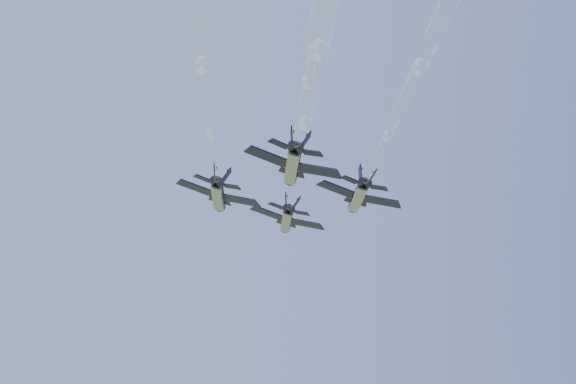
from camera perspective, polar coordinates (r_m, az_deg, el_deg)
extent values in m
cylinder|color=black|center=(120.34, -0.07, -1.94)|extent=(3.69, 11.80, 1.85)
cone|color=black|center=(127.16, -0.20, -2.60)|extent=(2.19, 2.55, 1.85)
ellipsoid|color=black|center=(123.37, -0.06, -2.02)|extent=(1.35, 2.25, 0.93)
cube|color=gray|center=(120.22, -0.14, -2.20)|extent=(3.03, 10.55, 0.74)
cube|color=black|center=(119.74, -1.44, -1.52)|extent=(5.32, 3.54, 1.54)
cube|color=#E0AB0B|center=(121.21, -1.44, -1.63)|extent=(4.80, 1.04, 1.53)
cube|color=black|center=(119.62, 1.31, -2.30)|extent=(5.69, 4.76, 1.54)
cube|color=#E0AB0B|center=(121.09, 1.28, -2.41)|extent=(4.42, 2.47, 1.53)
cube|color=black|center=(114.97, -0.84, -1.10)|extent=(2.49, 1.87, 0.74)
cube|color=black|center=(114.89, 0.93, -1.61)|extent=(2.64, 2.36, 0.74)
cube|color=black|center=(115.81, -0.16, -0.75)|extent=(0.53, 1.95, 2.29)
cube|color=black|center=(115.78, 0.55, -0.96)|extent=(1.68, 2.13, 1.98)
cylinder|color=black|center=(114.30, -0.15, -1.28)|extent=(1.35, 1.23, 1.19)
cylinder|color=black|center=(114.29, 0.23, -1.39)|extent=(1.35, 1.23, 1.19)
cylinder|color=black|center=(106.03, -4.95, -0.21)|extent=(3.69, 11.80, 1.85)
cone|color=black|center=(112.80, -4.80, -1.06)|extent=(2.19, 2.55, 1.85)
ellipsoid|color=black|center=(109.03, -4.81, -0.35)|extent=(1.35, 2.25, 0.93)
cube|color=gray|center=(105.90, -5.04, -0.50)|extent=(3.03, 10.55, 0.74)
cube|color=black|center=(105.70, -6.53, 0.28)|extent=(5.32, 3.54, 1.54)
cube|color=#E0AB0B|center=(107.16, -6.46, 0.12)|extent=(4.80, 1.04, 1.53)
cube|color=black|center=(105.04, -3.42, -0.61)|extent=(5.69, 4.76, 1.54)
cube|color=#E0AB0B|center=(106.51, -3.39, -0.76)|extent=(4.42, 2.47, 1.53)
cube|color=black|center=(100.87, -6.09, 0.83)|extent=(2.49, 1.87, 0.74)
cube|color=black|center=(100.44, -4.08, 0.26)|extent=(2.64, 2.36, 0.74)
cube|color=black|center=(101.61, -5.27, 1.22)|extent=(0.53, 1.95, 2.29)
cube|color=black|center=(101.44, -4.46, 0.99)|extent=(1.68, 2.13, 1.98)
cylinder|color=black|center=(100.07, -5.33, 0.65)|extent=(1.35, 1.23, 1.19)
cylinder|color=black|center=(99.98, -4.90, 0.53)|extent=(1.35, 1.23, 1.19)
cylinder|color=black|center=(106.60, 5.03, -0.29)|extent=(3.69, 11.80, 1.85)
cone|color=black|center=(113.33, 4.59, -1.13)|extent=(2.19, 2.55, 1.85)
ellipsoid|color=black|center=(109.61, 4.90, -0.43)|extent=(1.35, 2.25, 0.93)
cube|color=gray|center=(106.45, 4.95, -0.58)|extent=(3.03, 10.55, 0.74)
cube|color=black|center=(105.77, 3.51, 0.20)|extent=(5.32, 3.54, 1.54)
cube|color=#E0AB0B|center=(107.23, 3.44, 0.05)|extent=(4.80, 1.04, 1.53)
cube|color=black|center=(106.12, 6.62, -0.68)|extent=(5.69, 4.76, 1.54)
cube|color=#E0AB0B|center=(107.57, 6.51, -0.83)|extent=(4.42, 2.47, 1.53)
cube|color=black|center=(101.16, 4.42, 0.75)|extent=(2.49, 1.87, 0.74)
cube|color=black|center=(101.38, 6.43, 0.18)|extent=(2.64, 2.36, 0.74)
cube|color=black|center=(102.15, 5.15, 1.13)|extent=(0.53, 1.95, 2.29)
cube|color=black|center=(102.24, 5.95, 0.90)|extent=(1.68, 2.13, 1.98)
cylinder|color=black|center=(100.62, 5.24, 0.57)|extent=(1.35, 1.23, 1.19)
cylinder|color=black|center=(100.66, 5.68, 0.44)|extent=(1.35, 1.23, 1.19)
cylinder|color=black|center=(91.71, 0.35, 1.95)|extent=(3.69, 11.80, 1.85)
cone|color=black|center=(98.42, 0.16, 0.83)|extent=(2.19, 2.55, 1.85)
ellipsoid|color=black|center=(94.71, 0.34, 1.72)|extent=(1.35, 2.25, 0.93)
cube|color=gray|center=(91.55, 0.25, 1.62)|extent=(3.03, 10.55, 0.74)
cube|color=black|center=(91.15, -1.46, 2.53)|extent=(5.32, 3.54, 1.54)
cube|color=#E0AB0B|center=(92.61, -1.46, 2.32)|extent=(4.80, 1.04, 1.53)
cube|color=black|center=(90.96, 2.16, 1.50)|extent=(5.69, 4.76, 1.54)
cube|color=#E0AB0B|center=(92.42, 2.11, 1.30)|extent=(4.42, 2.47, 1.53)
cube|color=black|center=(86.46, -0.66, 3.30)|extent=(2.49, 1.87, 0.74)
cube|color=black|center=(86.34, 1.70, 2.63)|extent=(2.64, 2.36, 0.74)
cube|color=black|center=(87.37, 0.25, 3.72)|extent=(0.53, 1.95, 2.29)
cube|color=black|center=(87.32, 1.19, 3.45)|extent=(1.68, 2.13, 1.98)
cylinder|color=black|center=(85.78, 0.27, 3.11)|extent=(1.35, 1.23, 1.19)
cylinder|color=black|center=(85.76, 0.78, 2.96)|extent=(1.35, 1.23, 1.19)
cylinder|color=white|center=(106.05, 0.25, -0.27)|extent=(3.77, 17.43, 0.98)
cylinder|color=white|center=(90.13, 0.72, 2.24)|extent=(4.13, 17.49, 1.35)
cylinder|color=white|center=(74.46, 1.40, 5.81)|extent=(4.56, 17.56, 1.78)
cylinder|color=white|center=(59.25, 2.46, 11.25)|extent=(5.05, 17.64, 2.28)
cylinder|color=white|center=(91.86, -5.34, 1.98)|extent=(3.77, 17.43, 0.98)
cylinder|color=white|center=(76.15, -5.95, 5.43)|extent=(4.13, 17.49, 1.35)
cylinder|color=white|center=(60.88, -6.90, 10.62)|extent=(4.56, 17.56, 1.78)
cylinder|color=white|center=(92.55, 6.17, 1.88)|extent=(3.77, 17.43, 0.98)
cylinder|color=white|center=(77.03, 7.96, 5.26)|extent=(4.13, 17.49, 1.35)
cylinder|color=white|center=(62.02, 10.68, 10.29)|extent=(4.56, 17.56, 1.78)
cylinder|color=white|center=(77.72, 0.86, 4.94)|extent=(3.77, 17.43, 0.98)
cylinder|color=white|center=(62.38, 1.71, 9.89)|extent=(4.13, 17.49, 1.35)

